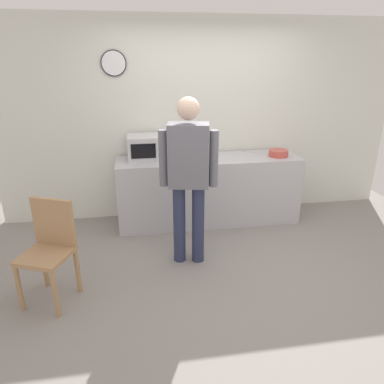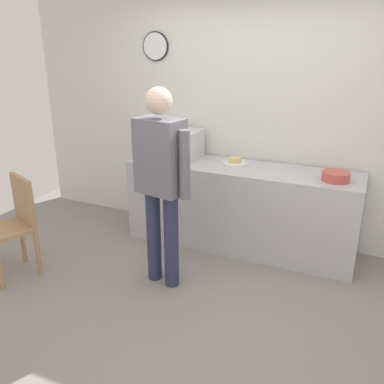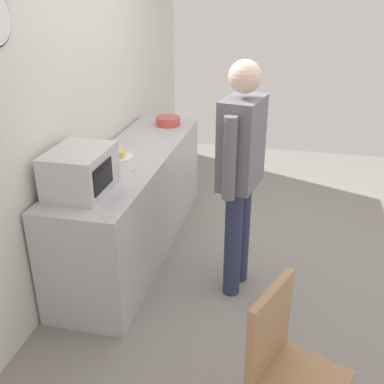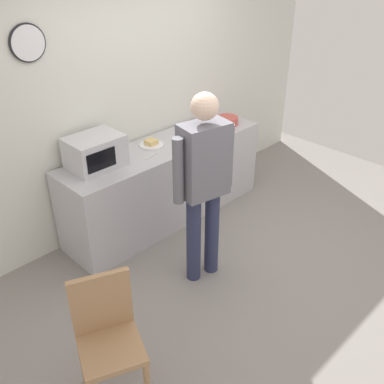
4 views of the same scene
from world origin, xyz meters
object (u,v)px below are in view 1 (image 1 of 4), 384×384
object	(u,v)px
salad_bowl	(278,153)
spoon_utensil	(248,152)
microwave	(148,147)
fork_utensil	(189,161)
sandwich_plate	(200,155)
person_standing	(189,171)
wooden_chair	(50,246)

from	to	relation	value
salad_bowl	spoon_utensil	world-z (taller)	salad_bowl
microwave	fork_utensil	world-z (taller)	microwave
sandwich_plate	person_standing	xyz separation A→B (m)	(-0.31, -1.05, 0.13)
spoon_utensil	salad_bowl	bearing A→B (deg)	-41.24
spoon_utensil	person_standing	xyz separation A→B (m)	(-1.01, -1.18, 0.14)
microwave	spoon_utensil	bearing A→B (deg)	5.21
salad_bowl	wooden_chair	bearing A→B (deg)	-153.64
spoon_utensil	microwave	bearing A→B (deg)	-174.79
microwave	person_standing	world-z (taller)	person_standing
person_standing	fork_utensil	bearing A→B (deg)	81.15
salad_bowl	microwave	bearing A→B (deg)	174.87
salad_bowl	wooden_chair	distance (m)	2.98
sandwich_plate	spoon_utensil	bearing A→B (deg)	10.44
salad_bowl	person_standing	size ratio (longest dim) A/B	0.14
salad_bowl	fork_utensil	world-z (taller)	salad_bowl
spoon_utensil	wooden_chair	world-z (taller)	wooden_chair
sandwich_plate	spoon_utensil	size ratio (longest dim) A/B	1.49
salad_bowl	wooden_chair	xyz separation A→B (m)	(-2.65, -1.31, -0.40)
sandwich_plate	fork_utensil	xyz separation A→B (m)	(-0.18, -0.20, -0.02)
sandwich_plate	wooden_chair	distance (m)	2.22
salad_bowl	person_standing	world-z (taller)	person_standing
wooden_chair	sandwich_plate	bearing A→B (deg)	41.89
fork_utensil	person_standing	distance (m)	0.88
microwave	spoon_utensil	size ratio (longest dim) A/B	2.94
spoon_utensil	wooden_chair	size ratio (longest dim) A/B	0.18
microwave	sandwich_plate	size ratio (longest dim) A/B	1.97
microwave	fork_utensil	bearing A→B (deg)	-22.21
salad_bowl	spoon_utensil	distance (m)	0.42
person_standing	salad_bowl	bearing A→B (deg)	34.21
sandwich_plate	person_standing	bearing A→B (deg)	-106.39
microwave	wooden_chair	distance (m)	1.82
microwave	wooden_chair	size ratio (longest dim) A/B	0.53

